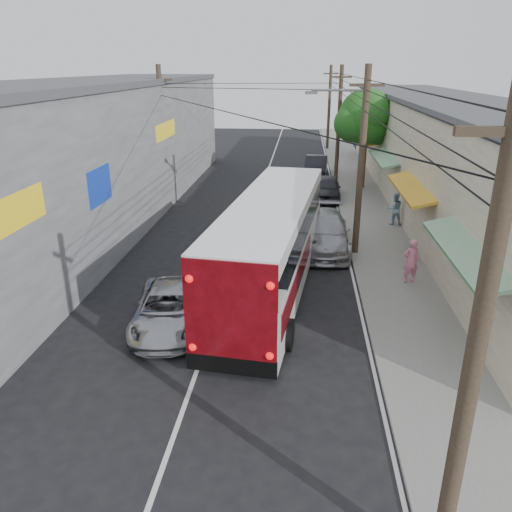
{
  "coord_description": "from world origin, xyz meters",
  "views": [
    {
      "loc": [
        2.72,
        -8.22,
        7.93
      ],
      "look_at": [
        1.29,
        7.24,
        1.98
      ],
      "focal_mm": 35.0,
      "sensor_mm": 36.0,
      "label": 1
    }
  ],
  "objects_px": {
    "parked_car_far": "(316,166)",
    "parked_suv": "(323,232)",
    "pedestrian_far": "(395,209)",
    "jeepney": "(168,309)",
    "parked_car_mid": "(327,188)",
    "coach_bus": "(272,243)",
    "pedestrian_near": "(411,261)"
  },
  "relations": [
    {
      "from": "jeepney",
      "to": "pedestrian_far",
      "type": "distance_m",
      "value": 14.69
    },
    {
      "from": "pedestrian_near",
      "to": "pedestrian_far",
      "type": "xyz_separation_m",
      "value": [
        0.64,
        7.55,
        -0.02
      ]
    },
    {
      "from": "coach_bus",
      "to": "parked_car_mid",
      "type": "relative_size",
      "value": 2.91
    },
    {
      "from": "jeepney",
      "to": "parked_suv",
      "type": "relative_size",
      "value": 0.81
    },
    {
      "from": "parked_car_far",
      "to": "pedestrian_near",
      "type": "bearing_deg",
      "value": -76.87
    },
    {
      "from": "coach_bus",
      "to": "parked_car_mid",
      "type": "xyz_separation_m",
      "value": [
        2.61,
        13.76,
        -1.09
      ]
    },
    {
      "from": "coach_bus",
      "to": "parked_car_far",
      "type": "height_order",
      "value": "coach_bus"
    },
    {
      "from": "parked_car_mid",
      "to": "pedestrian_near",
      "type": "height_order",
      "value": "pedestrian_near"
    },
    {
      "from": "coach_bus",
      "to": "parked_car_far",
      "type": "bearing_deg",
      "value": 90.87
    },
    {
      "from": "coach_bus",
      "to": "pedestrian_near",
      "type": "relative_size",
      "value": 7.09
    },
    {
      "from": "coach_bus",
      "to": "jeepney",
      "type": "bearing_deg",
      "value": -126.78
    },
    {
      "from": "jeepney",
      "to": "pedestrian_near",
      "type": "bearing_deg",
      "value": 18.48
    },
    {
      "from": "jeepney",
      "to": "pedestrian_far",
      "type": "xyz_separation_m",
      "value": [
        9.01,
        11.6,
        0.33
      ]
    },
    {
      "from": "parked_car_mid",
      "to": "pedestrian_near",
      "type": "xyz_separation_m",
      "value": [
        2.64,
        -13.02,
        0.27
      ]
    },
    {
      "from": "parked_suv",
      "to": "pedestrian_near",
      "type": "height_order",
      "value": "pedestrian_near"
    },
    {
      "from": "pedestrian_near",
      "to": "pedestrian_far",
      "type": "height_order",
      "value": "pedestrian_near"
    },
    {
      "from": "jeepney",
      "to": "parked_car_mid",
      "type": "distance_m",
      "value": 18.01
    },
    {
      "from": "jeepney",
      "to": "parked_car_far",
      "type": "xyz_separation_m",
      "value": [
        5.21,
        24.07,
        0.13
      ]
    },
    {
      "from": "parked_suv",
      "to": "pedestrian_near",
      "type": "relative_size",
      "value": 3.23
    },
    {
      "from": "coach_bus",
      "to": "pedestrian_far",
      "type": "distance_m",
      "value": 10.2
    },
    {
      "from": "parked_car_mid",
      "to": "jeepney",
      "type": "bearing_deg",
      "value": -106.21
    },
    {
      "from": "parked_suv",
      "to": "parked_car_far",
      "type": "height_order",
      "value": "parked_suv"
    },
    {
      "from": "pedestrian_near",
      "to": "pedestrian_far",
      "type": "distance_m",
      "value": 7.57
    },
    {
      "from": "pedestrian_far",
      "to": "jeepney",
      "type": "bearing_deg",
      "value": 44.13
    },
    {
      "from": "parked_suv",
      "to": "parked_car_far",
      "type": "distance_m",
      "value": 16.18
    },
    {
      "from": "parked_car_far",
      "to": "parked_suv",
      "type": "bearing_deg",
      "value": -85.84
    },
    {
      "from": "jeepney",
      "to": "parked_car_far",
      "type": "relative_size",
      "value": 0.99
    },
    {
      "from": "coach_bus",
      "to": "pedestrian_far",
      "type": "xyz_separation_m",
      "value": [
        5.88,
        8.29,
        -0.84
      ]
    },
    {
      "from": "parked_car_mid",
      "to": "pedestrian_far",
      "type": "height_order",
      "value": "pedestrian_far"
    },
    {
      "from": "parked_suv",
      "to": "pedestrian_far",
      "type": "relative_size",
      "value": 3.32
    },
    {
      "from": "parked_car_mid",
      "to": "pedestrian_far",
      "type": "relative_size",
      "value": 2.5
    },
    {
      "from": "jeepney",
      "to": "pedestrian_near",
      "type": "height_order",
      "value": "pedestrian_near"
    }
  ]
}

